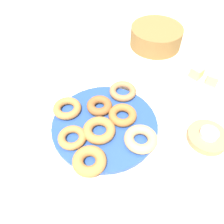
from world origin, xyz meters
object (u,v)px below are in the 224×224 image
donut_5 (67,108)px  melon_chunk_left (197,73)px  basket (156,37)px  fruit_bowl (200,85)px  donut_2 (123,91)px  donut_0 (99,130)px  donut_3 (99,106)px  tealight (209,134)px  donut_plate (105,125)px  donut_7 (72,138)px  melon_chunk_right (213,79)px  donut_1 (89,161)px  donut_6 (141,139)px  candle_holder (207,137)px  donut_4 (123,115)px

donut_5 → melon_chunk_left: 0.45m
basket → fruit_bowl: bearing=-17.9°
donut_2 → basket: bearing=111.2°
donut_0 → donut_2: (-0.07, 0.16, -0.00)m
donut_2 → donut_3: (-0.00, -0.10, 0.00)m
tealight → fruit_bowl: size_ratio=0.33×
donut_5 → fruit_bowl: size_ratio=0.56×
donut_plate → tealight: (0.24, 0.19, 0.02)m
donut_7 → melon_chunk_right: melon_chunk_right is taller
donut_0 → donut_1: 0.10m
donut_3 → fruit_bowl: (0.16, 0.32, -0.01)m
melon_chunk_left → melon_chunk_right: bearing=12.1°
donut_plate → melon_chunk_left: (0.08, 0.35, 0.05)m
donut_0 → melon_chunk_right: melon_chunk_right is taller
donut_2 → fruit_bowl: (0.16, 0.22, -0.00)m
donut_6 → tealight: donut_6 is taller
donut_2 → melon_chunk_left: 0.26m
fruit_bowl → donut_7: bearing=-105.3°
donut_3 → melon_chunk_left: 0.35m
donut_7 → donut_5: bearing=151.0°
donut_5 → donut_6: size_ratio=0.93×
donut_1 → fruit_bowl: bearing=86.0°
donut_3 → basket: (-0.12, 0.41, 0.01)m
donut_plate → donut_3: bearing=153.2°
basket → melon_chunk_left: bearing=-19.7°
candle_holder → donut_1: bearing=-118.7°
donut_3 → basket: size_ratio=0.38×
donut_2 → donut_0: bearing=-67.5°
donut_7 → candle_holder: bearing=48.5°
donut_0 → candle_holder: 0.31m
donut_5 → tealight: same height
donut_7 → melon_chunk_left: size_ratio=2.25×
donut_1 → basket: bearing=113.8°
donut_7 → melon_chunk_right: bearing=72.0°
donut_0 → donut_3: donut_0 is taller
candle_holder → basket: 0.48m
donut_7 → fruit_bowl: fruit_bowl is taller
donut_4 → tealight: 0.25m
donut_7 → tealight: bearing=48.5°
donut_5 → donut_7: 0.11m
melon_chunk_right → donut_5: bearing=-121.1°
donut_0 → melon_chunk_right: size_ratio=2.63×
candle_holder → donut_4: bearing=-149.2°
tealight → donut_4: bearing=-149.2°
donut_2 → donut_5: (-0.06, -0.18, 0.00)m
tealight → donut_6: bearing=-127.9°
donut_3 → melon_chunk_right: size_ratio=2.23×
donut_plate → donut_7: size_ratio=3.95×
donut_1 → donut_3: donut_1 is taller
donut_7 → melon_chunk_right: (0.15, 0.47, 0.03)m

